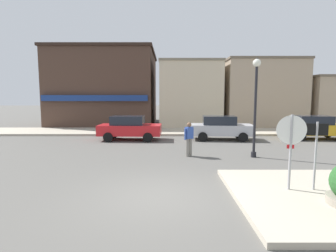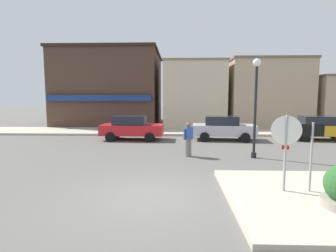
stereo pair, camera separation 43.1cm
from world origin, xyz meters
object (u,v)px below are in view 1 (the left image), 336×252
one_way_sign (314,149)px  pedestrian_crossing_near (188,138)px  lamp_post (255,93)px  parked_car_third (313,127)px  stop_sign (289,142)px  parked_car_nearest (128,128)px  parked_car_second (220,127)px

one_way_sign → pedestrian_crossing_near: size_ratio=1.30×
lamp_post → parked_car_third: (5.74, 5.26, -2.15)m
stop_sign → parked_car_nearest: (-5.97, 9.62, -0.71)m
parked_car_second → lamp_post: bearing=-84.0°
stop_sign → lamp_post: (0.52, 4.69, 1.44)m
stop_sign → parked_car_nearest: 11.34m
stop_sign → pedestrian_crossing_near: 5.51m
one_way_sign → parked_car_second: bearing=94.2°
parked_car_second → parked_car_third: size_ratio=1.00×
pedestrian_crossing_near → parked_car_nearest: bearing=126.3°
stop_sign → parked_car_second: 9.76m
stop_sign → pedestrian_crossing_near: size_ratio=1.43×
parked_car_nearest → parked_car_second: (5.96, 0.11, 0.00)m
parked_car_second → pedestrian_crossing_near: size_ratio=2.56×
stop_sign → parked_car_second: bearing=90.1°
pedestrian_crossing_near → parked_car_third: bearing=30.1°
lamp_post → parked_car_second: size_ratio=1.10×
stop_sign → one_way_sign: stop_sign is taller
stop_sign → parked_car_second: (-0.01, 9.73, -0.71)m
stop_sign → parked_car_second: stop_sign is taller
lamp_post → parked_car_second: lamp_post is taller
one_way_sign → pedestrian_crossing_near: (-3.19, 4.89, -0.46)m
parked_car_nearest → parked_car_second: same height
one_way_sign → parked_car_third: one_way_sign is taller
parked_car_third → pedestrian_crossing_near: (-8.75, -5.07, 0.06)m
one_way_sign → parked_car_second: 9.79m
parked_car_nearest → stop_sign: bearing=-58.2°
lamp_post → parked_car_second: bearing=96.0°
one_way_sign → pedestrian_crossing_near: bearing=123.1°
parked_car_nearest → parked_car_second: 5.96m
parked_car_second → parked_car_third: same height
pedestrian_crossing_near → stop_sign: bearing=-63.0°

